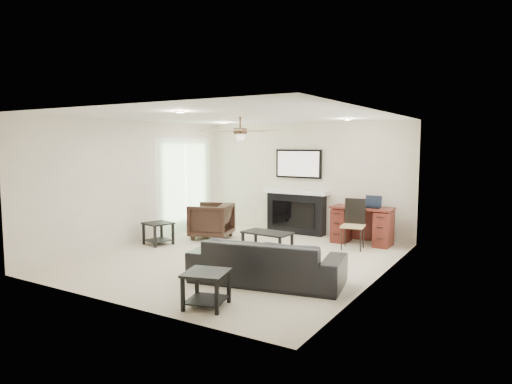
# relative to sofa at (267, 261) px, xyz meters

# --- Properties ---
(room_shell) EXTENTS (5.50, 5.54, 2.52)m
(room_shell) POSITION_rel_sofa_xyz_m (-0.97, 1.07, 1.36)
(room_shell) COLOR beige
(room_shell) RESTS_ON ground
(sofa) EXTENTS (2.35, 1.28, 0.65)m
(sofa) POSITION_rel_sofa_xyz_m (0.00, 0.00, 0.00)
(sofa) COLOR black
(sofa) RESTS_ON ground
(armchair) EXTENTS (1.04, 1.02, 0.76)m
(armchair) POSITION_rel_sofa_xyz_m (-2.60, 2.15, 0.06)
(armchair) COLOR black
(armchair) RESTS_ON ground
(coffee_table) EXTENTS (0.93, 0.56, 0.40)m
(coffee_table) POSITION_rel_sofa_xyz_m (-0.90, 1.60, -0.12)
(coffee_table) COLOR black
(coffee_table) RESTS_ON ground
(end_table_near) EXTENTS (0.64, 0.64, 0.45)m
(end_table_near) POSITION_rel_sofa_xyz_m (-0.15, -1.25, -0.10)
(end_table_near) COLOR black
(end_table_near) RESTS_ON ground
(end_table_left) EXTENTS (0.61, 0.61, 0.45)m
(end_table_left) POSITION_rel_sofa_xyz_m (-3.15, 1.10, -0.10)
(end_table_left) COLOR black
(end_table_left) RESTS_ON ground
(fireplace_unit) EXTENTS (1.52, 0.34, 1.91)m
(fireplace_unit) POSITION_rel_sofa_xyz_m (-1.28, 3.57, 0.63)
(fireplace_unit) COLOR black
(fireplace_unit) RESTS_ON ground
(desk) EXTENTS (1.22, 0.56, 0.76)m
(desk) POSITION_rel_sofa_xyz_m (0.36, 3.28, 0.06)
(desk) COLOR #401510
(desk) RESTS_ON ground
(desk_chair) EXTENTS (0.48, 0.50, 0.97)m
(desk_chair) POSITION_rel_sofa_xyz_m (0.36, 2.73, 0.16)
(desk_chair) COLOR black
(desk_chair) RESTS_ON ground
(laptop) EXTENTS (0.33, 0.24, 0.23)m
(laptop) POSITION_rel_sofa_xyz_m (0.56, 3.26, 0.55)
(laptop) COLOR black
(laptop) RESTS_ON desk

